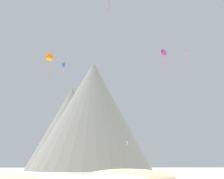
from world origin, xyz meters
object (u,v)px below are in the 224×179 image
Objects in this scene: kite_orange_mid at (50,57)px; kite_pink_high at (187,56)px; rock_massif at (86,119)px; kite_magenta_mid at (164,53)px; kite_blue_high at (64,66)px; kite_white_low at (127,143)px.

kite_pink_high is at bearing -121.51° from kite_orange_mid.
kite_orange_mid is at bearing -92.54° from kite_pink_high.
rock_massif is 15.85× the size of kite_magenta_mid.
kite_blue_high is at bearing 122.39° from kite_magenta_mid.
kite_white_low is at bearing -71.48° from rock_massif.
kite_white_low is 40.34m from kite_magenta_mid.
kite_orange_mid is 1.09× the size of kite_magenta_mid.
rock_massif is 14.58× the size of kite_orange_mid.
kite_blue_high reaches higher than kite_pink_high.
kite_orange_mid is at bearing 163.06° from kite_blue_high.
rock_massif is at bearing -17.77° from kite_blue_high.
kite_orange_mid is 32.32m from kite_pink_high.
kite_white_low is (21.02, 35.70, -14.58)m from kite_orange_mid.
kite_magenta_mid is (3.09, -36.97, 15.86)m from kite_white_low.
kite_orange_mid is 24.17m from kite_magenta_mid.
kite_blue_high is (-20.07, -19.23, 19.12)m from kite_white_low.
rock_massif is 80.76m from kite_pink_high.
kite_blue_high reaches higher than kite_magenta_mid.
rock_massif is 65.37m from kite_blue_high.
kite_orange_mid is 1.34× the size of kite_blue_high.
kite_orange_mid is at bearing 156.84° from kite_magenta_mid.
kite_pink_high is (7.61, 6.44, 2.24)m from kite_magenta_mid.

